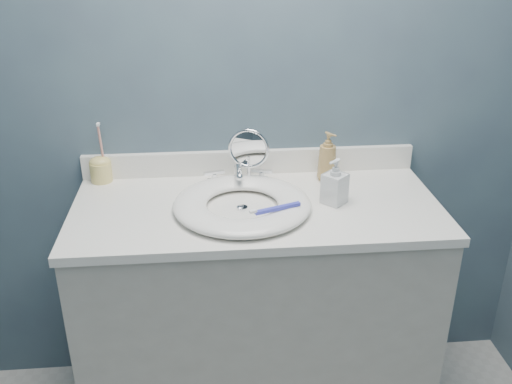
{
  "coord_description": "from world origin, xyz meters",
  "views": [
    {
      "loc": [
        -0.16,
        -0.71,
        1.73
      ],
      "look_at": [
        -0.0,
        0.94,
        0.94
      ],
      "focal_mm": 40.0,
      "sensor_mm": 36.0,
      "label": 1
    }
  ],
  "objects": [
    {
      "name": "countertop",
      "position": [
        0.0,
        0.97,
        0.86
      ],
      "size": [
        1.22,
        0.57,
        0.03
      ],
      "primitive_type": "cube",
      "color": "white",
      "rests_on": "vanity_cabinet"
    },
    {
      "name": "makeup_mirror",
      "position": [
        -0.01,
        1.13,
        1.0
      ],
      "size": [
        0.14,
        0.08,
        0.21
      ],
      "rotation": [
        0.0,
        0.0,
        -0.26
      ],
      "color": "silver",
      "rests_on": "countertop"
    },
    {
      "name": "backsplash",
      "position": [
        0.0,
        1.24,
        0.93
      ],
      "size": [
        1.22,
        0.02,
        0.09
      ],
      "primitive_type": "cube",
      "color": "white",
      "rests_on": "countertop"
    },
    {
      "name": "back_wall",
      "position": [
        0.0,
        1.25,
        1.2
      ],
      "size": [
        2.2,
        0.02,
        2.4
      ],
      "primitive_type": "cube",
      "color": "#3F4F5F",
      "rests_on": "ground"
    },
    {
      "name": "soap_bottle_amber",
      "position": [
        0.27,
        1.15,
        0.97
      ],
      "size": [
        0.1,
        0.1,
        0.18
      ],
      "primitive_type": "imported",
      "rotation": [
        0.0,
        0.0,
        0.6
      ],
      "color": "#A4834A",
      "rests_on": "countertop"
    },
    {
      "name": "vanity_cabinet",
      "position": [
        0.0,
        0.97,
        0.42
      ],
      "size": [
        1.2,
        0.55,
        0.85
      ],
      "primitive_type": "cube",
      "color": "#B8B4A8",
      "rests_on": "ground"
    },
    {
      "name": "drain",
      "position": [
        -0.05,
        0.94,
        0.88
      ],
      "size": [
        0.04,
        0.04,
        0.01
      ],
      "primitive_type": "cylinder",
      "color": "silver",
      "rests_on": "countertop"
    },
    {
      "name": "soap_bottle_clear",
      "position": [
        0.26,
        0.97,
        0.96
      ],
      "size": [
        0.1,
        0.1,
        0.15
      ],
      "primitive_type": "imported",
      "rotation": [
        0.0,
        0.0,
        -0.81
      ],
      "color": "silver",
      "rests_on": "countertop"
    },
    {
      "name": "toothbrush_lying",
      "position": [
        0.05,
        0.85,
        0.92
      ],
      "size": [
        0.17,
        0.07,
        0.02
      ],
      "rotation": [
        0.0,
        0.0,
        0.36
      ],
      "color": "#363BC1",
      "rests_on": "basin"
    },
    {
      "name": "toothbrush_holder",
      "position": [
        -0.54,
        1.21,
        0.93
      ],
      "size": [
        0.08,
        0.08,
        0.22
      ],
      "rotation": [
        0.0,
        0.0,
        -0.17
      ],
      "color": "#E2CD71",
      "rests_on": "countertop"
    },
    {
      "name": "faucet",
      "position": [
        -0.05,
        1.14,
        0.91
      ],
      "size": [
        0.25,
        0.13,
        0.07
      ],
      "color": "silver",
      "rests_on": "countertop"
    },
    {
      "name": "basin",
      "position": [
        -0.05,
        0.94,
        0.9
      ],
      "size": [
        0.45,
        0.45,
        0.04
      ],
      "primitive_type": null,
      "color": "white",
      "rests_on": "countertop"
    }
  ]
}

